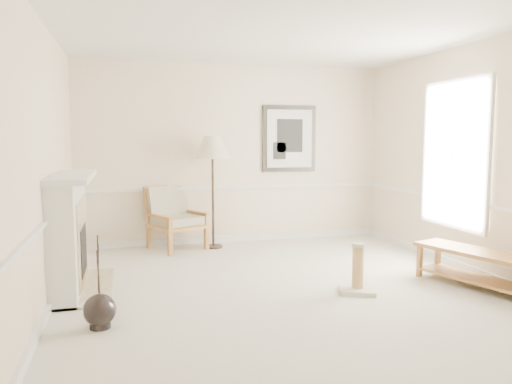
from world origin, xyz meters
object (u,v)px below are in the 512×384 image
Objects in this scene: scratching_post at (358,276)px; armchair at (173,215)px; floor_vase at (100,311)px; floor_lamp at (213,150)px; bench at (480,264)px.

armchair is at bearing 122.32° from scratching_post.
floor_lamp reaches higher than floor_vase.
floor_lamp is 3.20m from scratching_post.
bench is at bearing -48.53° from floor_lamp.
floor_lamp is at bearing -39.06° from armchair.
armchair is 0.64× the size of bench.
armchair reaches higher than scratching_post.
armchair is 4.40m from bench.
scratching_post reaches higher than bench.
floor_vase is at bearing -177.98° from bench.
floor_vase is 2.76m from scratching_post.
scratching_post is (-1.39, 0.25, -0.12)m from bench.
floor_vase is 4.13m from bench.
floor_vase is at bearing -117.17° from floor_lamp.
scratching_post is at bearing -66.20° from floor_lamp.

